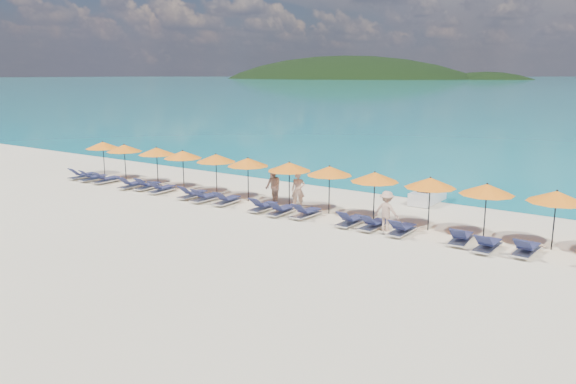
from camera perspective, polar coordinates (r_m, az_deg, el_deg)
The scene contains 37 objects.
ground at distance 23.02m, azimuth -4.30°, elevation -4.20°, with size 1400.00×1400.00×0.00m, color beige.
headland_main at distance 641.04m, azimuth 5.61°, elevation 7.97°, with size 374.00×242.00×126.50m.
headland_small at distance 601.37m, azimuth 19.23°, elevation 7.39°, with size 162.00×126.00×85.50m.
jetski at distance 29.04m, azimuth 13.99°, elevation -0.32°, with size 1.03×2.68×0.95m.
beachgoer_a at distance 26.96m, azimuth 1.04°, elevation 0.19°, with size 0.65×0.43×1.79m, color tan.
beachgoer_b at distance 27.71m, azimuth -1.53°, elevation 0.56°, with size 0.89×0.51×1.83m, color tan.
beachgoer_c at distance 23.46m, azimuth 9.98°, elevation -1.91°, with size 1.09×0.50×1.68m, color tan.
umbrella_0 at distance 36.80m, azimuth -18.30°, elevation 4.54°, with size 2.10×2.10×2.28m.
umbrella_1 at distance 34.94m, azimuth -16.30°, elevation 4.30°, with size 2.10×2.10×2.28m.
umbrella_2 at distance 33.12m, azimuth -13.21°, elevation 4.07°, with size 2.10×2.10×2.28m.
umbrella_3 at distance 31.42m, azimuth -10.65°, elevation 3.76°, with size 2.10×2.10×2.28m.
umbrella_4 at distance 29.82m, azimuth -7.33°, elevation 3.44°, with size 2.10×2.10×2.28m.
umbrella_5 at distance 28.32m, azimuth -4.10°, elevation 3.05°, with size 2.10×2.10×2.28m.
umbrella_6 at distance 26.85m, azimuth 0.14°, elevation 2.59°, with size 2.10×2.10×2.28m.
umbrella_7 at distance 25.78m, azimuth 4.24°, elevation 2.16°, with size 2.10×2.10×2.28m.
umbrella_8 at distance 24.47m, azimuth 8.80°, elevation 1.52°, with size 2.10×2.10×2.28m.
umbrella_9 at distance 23.64m, azimuth 14.26°, elevation 0.92°, with size 2.10×2.10×2.28m.
umbrella_10 at distance 22.94m, azimuth 19.55°, elevation 0.27°, with size 2.10×2.10×2.28m.
umbrella_11 at distance 22.55m, azimuth 25.62°, elevation -0.42°, with size 2.10×2.10×2.28m.
lounger_0 at distance 36.81m, azimuth -20.18°, elevation 1.60°, with size 0.68×1.72×0.66m.
lounger_1 at distance 35.80m, azimuth -19.17°, elevation 1.40°, with size 0.79×1.76×0.66m.
lounger_2 at distance 34.95m, azimuth -17.98°, elevation 1.24°, with size 0.64×1.71×0.66m.
lounger_3 at distance 32.94m, azimuth -15.61°, elevation 0.75°, with size 0.75×1.74×0.66m.
lounger_4 at distance 32.36m, azimuth -14.07°, elevation 0.64°, with size 0.76×1.75×0.66m.
lounger_5 at distance 31.29m, azimuth -12.70°, elevation 0.32°, with size 0.75×1.74×0.66m.
lounger_6 at distance 29.62m, azimuth -9.69°, elevation -0.20°, with size 0.67×1.72×0.66m.
lounger_7 at distance 28.75m, azimuth -8.39°, elevation -0.53°, with size 0.70×1.73×0.66m.
lounger_8 at distance 27.99m, azimuth -6.23°, elevation -0.81°, with size 0.75×1.74×0.66m.
lounger_9 at distance 26.53m, azimuth -2.55°, elevation -1.46°, with size 0.64×1.71×0.66m.
lounger_10 at distance 25.81m, azimuth -0.71°, elevation -1.84°, with size 0.65×1.71×0.66m.
lounger_11 at distance 25.33m, azimuth 1.84°, elevation -2.11°, with size 0.71×1.73×0.66m.
lounger_12 at distance 24.14m, azimuth 6.39°, elevation -2.89°, with size 0.71×1.73×0.66m.
lounger_13 at distance 23.68m, azimuth 8.69°, elevation -3.25°, with size 0.72×1.73×0.66m.
lounger_14 at distance 23.14m, azimuth 11.50°, elevation -3.72°, with size 0.65×1.71×0.66m.
lounger_15 at distance 22.50m, azimuth 17.17°, elevation -4.47°, with size 0.74×1.74×0.66m.
lounger_16 at distance 21.92m, azimuth 19.61°, elevation -5.08°, with size 0.69×1.72×0.66m.
lounger_17 at distance 21.92m, azimuth 23.05°, elevation -5.34°, with size 0.73×1.74×0.66m.
Camera 1 is at (14.05, -17.08, 6.41)m, focal length 35.00 mm.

